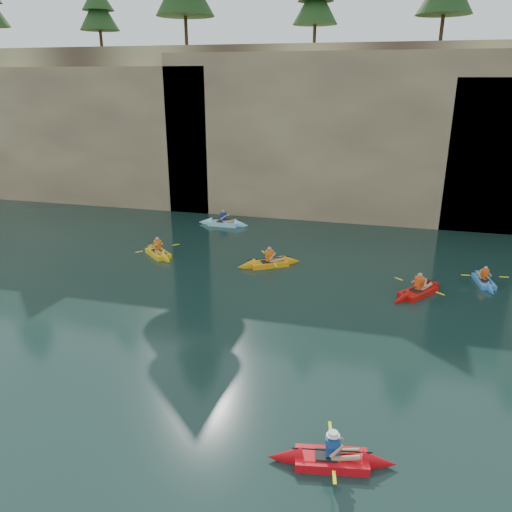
# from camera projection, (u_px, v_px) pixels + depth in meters

# --- Properties ---
(ground) EXTENTS (160.00, 160.00, 0.00)m
(ground) POSITION_uv_depth(u_px,v_px,m) (185.00, 400.00, 15.42)
(ground) COLOR black
(ground) RESTS_ON ground
(cliff) EXTENTS (70.00, 16.00, 12.00)m
(cliff) POSITION_uv_depth(u_px,v_px,m) (323.00, 122.00, 40.71)
(cliff) COLOR tan
(cliff) RESTS_ON ground
(cliff_slab_west) EXTENTS (26.00, 2.40, 10.56)m
(cliff_slab_west) POSITION_uv_depth(u_px,v_px,m) (55.00, 134.00, 39.04)
(cliff_slab_west) COLOR tan
(cliff_slab_west) RESTS_ON ground
(cliff_slab_center) EXTENTS (24.00, 2.40, 11.40)m
(cliff_slab_center) POSITION_uv_depth(u_px,v_px,m) (338.00, 136.00, 33.59)
(cliff_slab_center) COLOR tan
(cliff_slab_center) RESTS_ON ground
(sea_cave_west) EXTENTS (4.50, 1.00, 4.00)m
(sea_cave_west) POSITION_uv_depth(u_px,v_px,m) (78.00, 178.00, 39.07)
(sea_cave_west) COLOR black
(sea_cave_west) RESTS_ON ground
(sea_cave_center) EXTENTS (3.50, 1.00, 3.20)m
(sea_cave_center) POSITION_uv_depth(u_px,v_px,m) (250.00, 193.00, 35.83)
(sea_cave_center) COLOR black
(sea_cave_center) RESTS_ON ground
(sea_cave_east) EXTENTS (5.00, 1.00, 4.50)m
(sea_cave_east) POSITION_uv_depth(u_px,v_px,m) (458.00, 195.00, 32.24)
(sea_cave_east) COLOR black
(sea_cave_east) RESTS_ON ground
(main_kayaker) EXTENTS (3.39, 2.24, 1.23)m
(main_kayaker) POSITION_uv_depth(u_px,v_px,m) (332.00, 459.00, 12.80)
(main_kayaker) COLOR red
(main_kayaker) RESTS_ON ground
(kayaker_orange) EXTENTS (3.39, 2.47, 1.33)m
(kayaker_orange) POSITION_uv_depth(u_px,v_px,m) (269.00, 263.00, 26.34)
(kayaker_orange) COLOR #FF9E10
(kayaker_orange) RESTS_ON ground
(kayaker_red_far) EXTENTS (2.79, 3.38, 1.33)m
(kayaker_red_far) POSITION_uv_depth(u_px,v_px,m) (418.00, 291.00, 22.85)
(kayaker_red_far) COLOR red
(kayaker_red_far) RESTS_ON ground
(kayaker_yellow) EXTENTS (2.96, 2.78, 1.34)m
(kayaker_yellow) POSITION_uv_depth(u_px,v_px,m) (158.00, 253.00, 27.92)
(kayaker_yellow) COLOR yellow
(kayaker_yellow) RESTS_ON ground
(kayaker_ltblue_mid) EXTENTS (3.52, 2.62, 1.34)m
(kayaker_ltblue_mid) POSITION_uv_depth(u_px,v_px,m) (223.00, 223.00, 33.63)
(kayaker_ltblue_mid) COLOR #98E7FF
(kayaker_ltblue_mid) RESTS_ON ground
(kayaker_blue_east) EXTENTS (2.18, 3.16, 1.10)m
(kayaker_blue_east) POSITION_uv_depth(u_px,v_px,m) (484.00, 281.00, 24.13)
(kayaker_blue_east) COLOR #4088DC
(kayaker_blue_east) RESTS_ON ground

